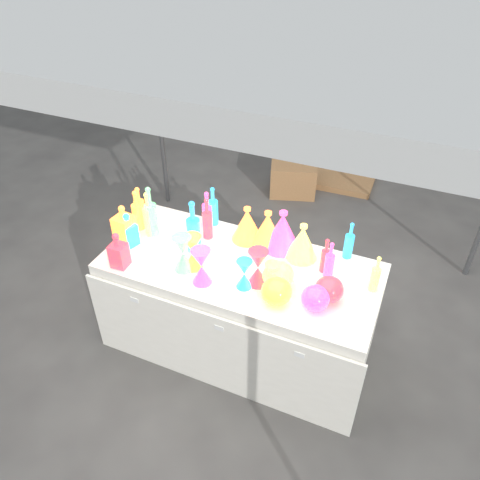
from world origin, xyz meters
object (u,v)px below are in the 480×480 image
at_px(globe_0, 277,293).
at_px(lampshade_0, 268,228).
at_px(bottle_0, 139,205).
at_px(hourglass_0, 258,268).
at_px(display_table, 239,307).
at_px(cardboard_box_closed, 293,179).
at_px(decanter_0, 124,224).

distance_m(globe_0, lampshade_0, 0.57).
bearing_deg(bottle_0, hourglass_0, -15.04).
bearing_deg(display_table, cardboard_box_closed, 98.38).
bearing_deg(bottle_0, cardboard_box_closed, 75.54).
relative_size(cardboard_box_closed, decanter_0, 1.65).
bearing_deg(decanter_0, lampshade_0, 27.72).
relative_size(display_table, bottle_0, 6.29).
relative_size(decanter_0, globe_0, 1.60).
bearing_deg(bottle_0, globe_0, -17.93).
height_order(display_table, bottle_0, bottle_0).
bearing_deg(display_table, decanter_0, -174.67).
bearing_deg(decanter_0, display_table, 10.78).
bearing_deg(decanter_0, globe_0, -1.60).
height_order(display_table, decanter_0, decanter_0).
distance_m(cardboard_box_closed, globe_0, 2.59).
distance_m(hourglass_0, globe_0, 0.20).
bearing_deg(decanter_0, hourglass_0, 3.49).
height_order(decanter_0, globe_0, decanter_0).
bearing_deg(globe_0, bottle_0, 162.07).
bearing_deg(cardboard_box_closed, globe_0, -92.86).
bearing_deg(hourglass_0, decanter_0, 178.04).
height_order(hourglass_0, lampshade_0, lampshade_0).
height_order(cardboard_box_closed, lampshade_0, lampshade_0).
bearing_deg(globe_0, decanter_0, 172.94).
xyz_separation_m(bottle_0, decanter_0, (0.04, -0.24, 0.00)).
distance_m(display_table, hourglass_0, 0.54).
height_order(hourglass_0, globe_0, hourglass_0).
relative_size(hourglass_0, lampshade_0, 0.96).
relative_size(decanter_0, lampshade_0, 1.13).
xyz_separation_m(bottle_0, hourglass_0, (1.02, -0.27, -0.02)).
height_order(display_table, cardboard_box_closed, display_table).
bearing_deg(bottle_0, lampshade_0, 7.63).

